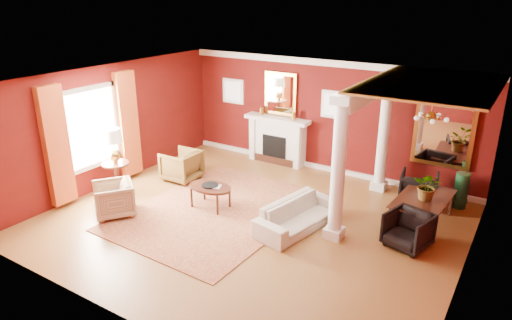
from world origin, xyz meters
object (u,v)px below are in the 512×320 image
Objects in this scene: coffee_table at (210,188)px; dining_table at (424,204)px; sofa at (299,210)px; side_table at (114,150)px; armchair_stripe at (114,197)px; armchair_leopard at (181,164)px.

dining_table is at bearing 22.13° from coffee_table.
side_table reaches higher than sofa.
sofa is 2.45× the size of armchair_stripe.
dining_table is at bearing -43.22° from sofa.
sofa reaches higher than coffee_table.
armchair_leopard is 1.71m from side_table.
coffee_table is 4.45m from dining_table.
armchair_leopard is 1.05× the size of armchair_stripe.
side_table is at bearing -168.33° from coffee_table.
coffee_table is at bearing 60.34° from armchair_leopard.
armchair_leopard reaches higher than armchair_stripe.
dining_table is (4.12, 1.68, -0.00)m from coffee_table.
armchair_leopard is at bearing 101.71° from dining_table.
side_table reaches higher than armchair_stripe.
armchair_leopard is at bearing 91.07° from sofa.
armchair_stripe is at bearing -44.79° from side_table.
side_table reaches higher than coffee_table.
sofa is at bearing 129.01° from dining_table.
sofa is at bearing 59.64° from armchair_stripe.
side_table is at bearing 171.03° from armchair_stripe.
armchair_stripe is at bearing -137.87° from coffee_table.
armchair_stripe is 1.40m from side_table.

